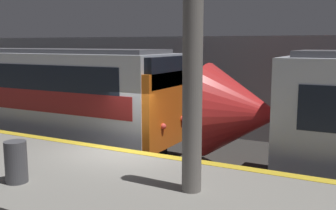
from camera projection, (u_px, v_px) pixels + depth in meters
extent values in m
plane|color=#33302D|center=(129.00, 190.00, 10.59)|extent=(120.00, 120.00, 0.00)
cube|color=gray|center=(76.00, 196.00, 8.69)|extent=(40.00, 4.15, 1.13)
cube|color=gold|center=(125.00, 150.00, 10.28)|extent=(40.00, 0.30, 0.01)
cube|color=#939399|center=(221.00, 87.00, 16.37)|extent=(50.00, 0.15, 4.20)
cylinder|color=slate|center=(192.00, 99.00, 7.23)|extent=(0.37, 0.37, 3.54)
cone|color=red|center=(244.00, 113.00, 11.29)|extent=(2.20, 2.81, 2.81)
sphere|color=#F2EFCC|center=(212.00, 125.00, 11.80)|extent=(0.20, 0.20, 0.20)
cube|color=black|center=(9.00, 132.00, 16.09)|extent=(13.45, 2.42, 0.61)
cube|color=#B7BCC6|center=(6.00, 89.00, 15.82)|extent=(14.62, 2.96, 2.97)
cube|color=orange|center=(169.00, 109.00, 12.42)|extent=(0.25, 2.90, 2.37)
cube|color=black|center=(169.00, 72.00, 12.24)|extent=(0.25, 2.60, 0.95)
sphere|color=#EA4C42|center=(163.00, 126.00, 11.84)|extent=(0.18, 0.18, 0.18)
sphere|color=#EA4C42|center=(183.00, 119.00, 13.00)|extent=(0.18, 0.18, 0.18)
cube|color=#4C4C51|center=(3.00, 50.00, 15.57)|extent=(14.04, 2.13, 0.14)
cylinder|color=#4C4C51|center=(16.00, 162.00, 7.89)|extent=(0.44, 0.44, 0.85)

